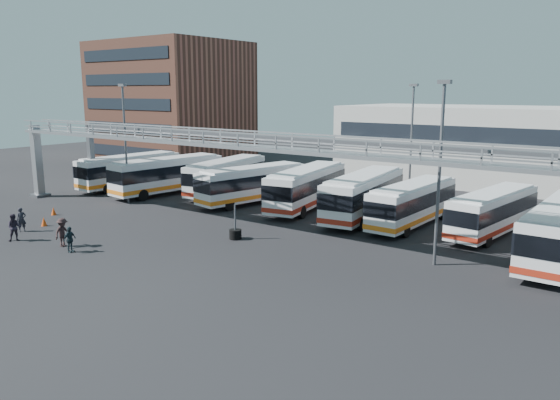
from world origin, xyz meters
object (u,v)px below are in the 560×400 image
Objects in this scene: bus_1 at (168,174)px; bus_7 at (493,211)px; bus_3 at (253,183)px; cone_left at (54,211)px; pedestrian_a at (21,220)px; light_pole_mid at (440,164)px; cone_right at (44,222)px; tire_stack at (235,233)px; bus_2 at (226,175)px; light_pole_left at (125,137)px; pedestrian_d at (70,240)px; light_pole_back at (411,138)px; bus_4 at (307,186)px; bus_0 at (130,170)px; bus_5 at (364,194)px; bus_6 at (413,202)px; pedestrian_c at (63,232)px; pedestrian_b at (14,228)px.

bus_7 is (29.15, 2.62, -0.23)m from bus_1.
cone_left is (-9.79, -12.88, -1.47)m from bus_3.
light_pole_mid is at bearing -50.32° from pedestrian_a.
tire_stack is (13.54, 5.53, 0.07)m from cone_right.
bus_2 is 4.77× the size of tire_stack.
light_pole_left is 28.02m from light_pole_mid.
light_pole_mid is 6.42× the size of pedestrian_d.
light_pole_back is at bearing 44.63° from cone_left.
bus_1 is (-28.39, 6.01, -3.82)m from light_pole_mid.
bus_4 is 17.79× the size of cone_right.
pedestrian_a is at bearing -60.34° from bus_0.
bus_1 is at bearing 27.86° from pedestrian_a.
bus_3 is at bearing -178.75° from bus_4.
light_pole_left is 11.59m from bus_3.
pedestrian_d is at bearing -113.72° from bus_4.
light_pole_back reaches higher than bus_0.
pedestrian_d is at bearing -150.24° from light_pole_mid.
cone_right is at bearing -157.77° from tire_stack.
bus_3 is 0.94× the size of bus_5.
bus_6 is (23.72, 1.84, -0.18)m from bus_1.
light_pole_back is 22.61m from bus_1.
bus_3 is (9.30, 1.27, -0.12)m from bus_1.
bus_6 is at bearing -52.39° from pedestrian_c.
light_pole_mid reaches higher than bus_7.
pedestrian_d is 2.46× the size of cone_right.
light_pole_back is at bearing 77.76° from bus_5.
light_pole_back is at bearing -16.88° from pedestrian_a.
cone_left is (-28.88, -5.61, -5.41)m from light_pole_mid.
bus_6 is (14.42, 0.57, -0.05)m from bus_3.
bus_0 is 20.02m from pedestrian_b.
pedestrian_b is at bearing -69.22° from bus_1.
bus_7 is (8.76, -6.38, -4.05)m from light_pole_back.
bus_3 is 16.90× the size of cone_right.
bus_2 reaches higher than pedestrian_a.
bus_6 reaches higher than pedestrian_d.
bus_6 is (19.10, -1.28, -0.09)m from bus_2.
light_pole_left is 12.04m from pedestrian_a.
light_pole_back is 1.00× the size of bus_7.
light_pole_mid is 1.00× the size of bus_7.
bus_1 reaches higher than pedestrian_a.
bus_4 is (4.99, 0.99, 0.10)m from bus_3.
bus_6 reaches higher than tire_stack.
pedestrian_c is at bearing -47.01° from bus_0.
pedestrian_d is 0.68× the size of tire_stack.
pedestrian_c is 9.86m from cone_left.
bus_4 is 9.44m from bus_6.
bus_6 reaches higher than pedestrian_a.
light_pole_mid is at bearing -74.84° from pedestrian_c.
bus_1 reaches higher than cone_right.
light_pole_left reaches higher than pedestrian_b.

